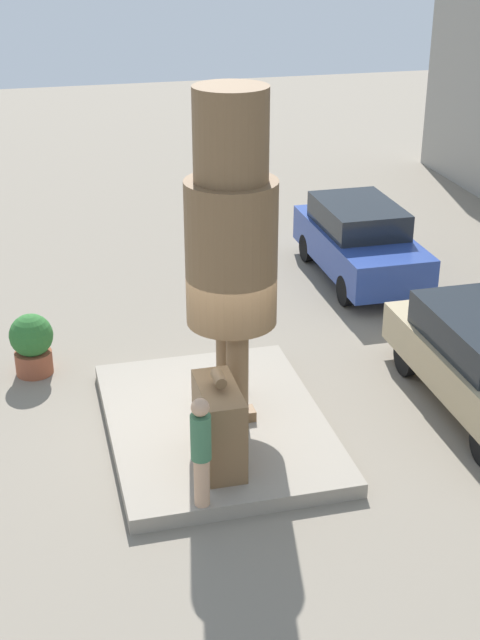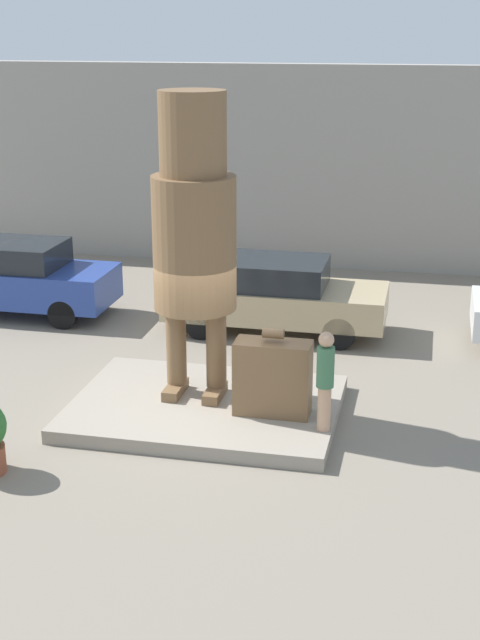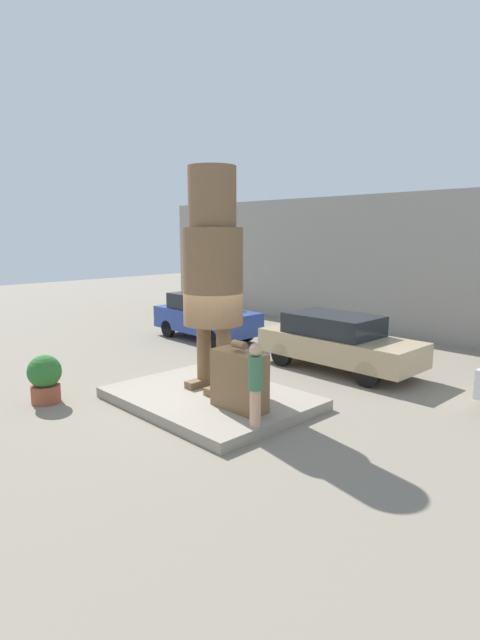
{
  "view_description": "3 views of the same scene",
  "coord_description": "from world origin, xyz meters",
  "px_view_note": "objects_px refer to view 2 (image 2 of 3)",
  "views": [
    {
      "loc": [
        11.61,
        -2.53,
        7.49
      ],
      "look_at": [
        0.81,
        0.18,
        2.27
      ],
      "focal_mm": 50.0,
      "sensor_mm": 36.0,
      "label": 1
    },
    {
      "loc": [
        3.5,
        -13.25,
        6.23
      ],
      "look_at": [
        0.64,
        -0.22,
        1.79
      ],
      "focal_mm": 50.0,
      "sensor_mm": 36.0,
      "label": 2
    },
    {
      "loc": [
        8.31,
        -7.06,
        3.85
      ],
      "look_at": [
        0.69,
        0.28,
        1.98
      ],
      "focal_mm": 28.0,
      "sensor_mm": 36.0,
      "label": 3
    }
  ],
  "objects_px": {
    "statue_figure": "(194,224)",
    "tourist": "(325,377)",
    "parked_car_tan": "(273,294)",
    "parked_car_blue": "(20,277)",
    "giant_suitcase": "(273,377)"
  },
  "relations": [
    {
      "from": "giant_suitcase",
      "to": "parked_car_tan",
      "type": "height_order",
      "value": "giant_suitcase"
    },
    {
      "from": "tourist",
      "to": "parked_car_blue",
      "type": "xyz_separation_m",
      "value": [
        -7.5,
        5.08,
        -0.25
      ]
    },
    {
      "from": "statue_figure",
      "to": "tourist",
      "type": "relative_size",
      "value": 3.14
    },
    {
      "from": "statue_figure",
      "to": "tourist",
      "type": "xyz_separation_m",
      "value": [
        2.3,
        -0.97,
        -2.07
      ]
    },
    {
      "from": "statue_figure",
      "to": "parked_car_tan",
      "type": "bearing_deg",
      "value": 82.22
    },
    {
      "from": "tourist",
      "to": "parked_car_tan",
      "type": "height_order",
      "value": "tourist"
    },
    {
      "from": "statue_figure",
      "to": "giant_suitcase",
      "type": "distance_m",
      "value": 2.77
    },
    {
      "from": "statue_figure",
      "to": "parked_car_tan",
      "type": "xyz_separation_m",
      "value": [
        0.56,
        4.13,
        -2.35
      ]
    },
    {
      "from": "parked_car_tan",
      "to": "tourist",
      "type": "bearing_deg",
      "value": -71.17
    },
    {
      "from": "giant_suitcase",
      "to": "tourist",
      "type": "height_order",
      "value": "tourist"
    },
    {
      "from": "parked_car_tan",
      "to": "parked_car_blue",
      "type": "bearing_deg",
      "value": -179.88
    },
    {
      "from": "statue_figure",
      "to": "parked_car_blue",
      "type": "distance_m",
      "value": 7.02
    },
    {
      "from": "parked_car_blue",
      "to": "parked_car_tan",
      "type": "relative_size",
      "value": 0.89
    },
    {
      "from": "giant_suitcase",
      "to": "parked_car_tan",
      "type": "distance_m",
      "value": 4.73
    },
    {
      "from": "parked_car_blue",
      "to": "parked_car_tan",
      "type": "bearing_deg",
      "value": 0.12
    }
  ]
}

